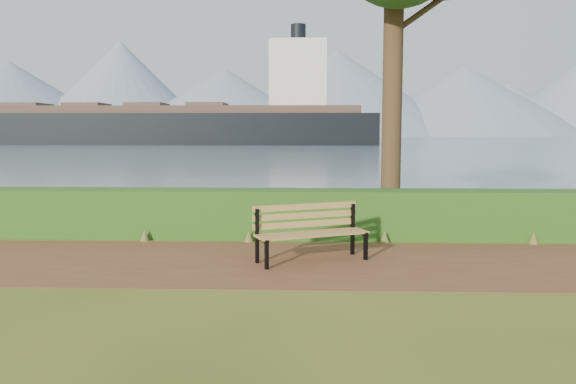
{
  "coord_description": "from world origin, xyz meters",
  "views": [
    {
      "loc": [
        0.1,
        -8.94,
        2.17
      ],
      "look_at": [
        -0.28,
        1.2,
        1.1
      ],
      "focal_mm": 35.0,
      "sensor_mm": 36.0,
      "label": 1
    }
  ],
  "objects": [
    {
      "name": "ground",
      "position": [
        0.0,
        0.0,
        0.0
      ],
      "size": [
        140.0,
        140.0,
        0.0
      ],
      "primitive_type": "plane",
      "color": "#465016",
      "rests_on": "ground"
    },
    {
      "name": "path",
      "position": [
        0.0,
        0.3,
        0.01
      ],
      "size": [
        40.0,
        3.4,
        0.01
      ],
      "primitive_type": "cube",
      "color": "brown",
      "rests_on": "ground"
    },
    {
      "name": "hedge",
      "position": [
        0.0,
        2.6,
        0.5
      ],
      "size": [
        32.0,
        0.85,
        1.0
      ],
      "primitive_type": "cube",
      "color": "#1B4313",
      "rests_on": "ground"
    },
    {
      "name": "water",
      "position": [
        0.0,
        260.0,
        0.01
      ],
      "size": [
        700.0,
        510.0,
        0.0
      ],
      "primitive_type": "cube",
      "color": "#475E72",
      "rests_on": "ground"
    },
    {
      "name": "mountains",
      "position": [
        -9.17,
        406.05,
        27.7
      ],
      "size": [
        585.0,
        190.0,
        70.0
      ],
      "color": "slate",
      "rests_on": "ground"
    },
    {
      "name": "bench",
      "position": [
        0.11,
        0.46,
        0.56
      ],
      "size": [
        1.98,
        1.29,
        0.96
      ],
      "rotation": [
        0.0,
        0.0,
        0.42
      ],
      "color": "black",
      "rests_on": "ground"
    },
    {
      "name": "cargo_ship",
      "position": [
        -24.44,
        95.1,
        3.58
      ],
      "size": [
        79.11,
        12.58,
        24.01
      ],
      "rotation": [
        0.0,
        0.0,
        0.0
      ],
      "color": "black",
      "rests_on": "ground"
    }
  ]
}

